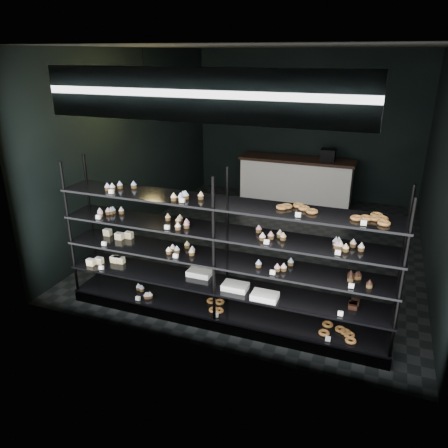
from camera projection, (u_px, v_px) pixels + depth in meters
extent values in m
cube|color=black|center=(268.00, 244.00, 7.60)|extent=(5.00, 6.00, 0.01)
cube|color=black|center=(276.00, 47.00, 6.43)|extent=(5.00, 6.00, 0.01)
cube|color=black|center=(307.00, 126.00, 9.63)|extent=(5.00, 0.01, 3.20)
cube|color=black|center=(196.00, 214.00, 4.40)|extent=(5.00, 0.01, 3.20)
cube|color=black|center=(137.00, 143.00, 7.83)|extent=(0.01, 6.00, 3.20)
cube|color=black|center=(443.00, 167.00, 6.20)|extent=(0.01, 6.00, 3.20)
cube|color=black|center=(221.00, 316.00, 5.43)|extent=(4.00, 0.50, 0.12)
cylinder|color=black|center=(70.00, 233.00, 5.54)|extent=(0.04, 0.04, 1.85)
cylinder|color=black|center=(91.00, 221.00, 5.93)|extent=(0.04, 0.04, 1.85)
cylinder|color=black|center=(214.00, 256.00, 4.90)|extent=(0.04, 0.04, 1.85)
cylinder|color=black|center=(227.00, 242.00, 5.28)|extent=(0.04, 0.04, 1.85)
cylinder|color=black|center=(401.00, 287.00, 4.25)|extent=(0.04, 0.04, 1.85)
cylinder|color=black|center=(401.00, 268.00, 4.64)|extent=(0.04, 0.04, 1.85)
cube|color=black|center=(221.00, 310.00, 5.40)|extent=(4.00, 0.50, 0.03)
cube|color=black|center=(221.00, 285.00, 5.27)|extent=(4.00, 0.50, 0.02)
cube|color=black|center=(221.00, 259.00, 5.14)|extent=(4.00, 0.50, 0.02)
cube|color=black|center=(221.00, 232.00, 5.01)|extent=(4.00, 0.50, 0.02)
cube|color=black|center=(221.00, 203.00, 4.88)|extent=(4.00, 0.50, 0.02)
cube|color=white|center=(112.00, 192.00, 5.14)|extent=(0.06, 0.04, 0.06)
cube|color=white|center=(183.00, 201.00, 4.83)|extent=(0.06, 0.04, 0.06)
cube|color=white|center=(297.00, 215.00, 4.42)|extent=(0.05, 0.04, 0.06)
cube|color=white|center=(367.00, 223.00, 4.20)|extent=(0.06, 0.04, 0.06)
cube|color=white|center=(101.00, 218.00, 5.33)|extent=(0.06, 0.04, 0.06)
cube|color=white|center=(170.00, 228.00, 5.02)|extent=(0.06, 0.04, 0.06)
cube|color=white|center=(264.00, 242.00, 4.65)|extent=(0.05, 0.04, 0.06)
cube|color=white|center=(342.00, 253.00, 4.39)|extent=(0.06, 0.04, 0.06)
cube|color=white|center=(102.00, 243.00, 5.47)|extent=(0.06, 0.04, 0.06)
cube|color=white|center=(176.00, 256.00, 5.13)|extent=(0.06, 0.04, 0.06)
cube|color=white|center=(270.00, 272.00, 4.76)|extent=(0.05, 0.04, 0.06)
cube|color=white|center=(356.00, 287.00, 4.46)|extent=(0.06, 0.04, 0.06)
cube|color=white|center=(100.00, 267.00, 5.62)|extent=(0.06, 0.04, 0.06)
cube|color=white|center=(344.00, 314.00, 4.62)|extent=(0.06, 0.04, 0.06)
cube|color=white|center=(135.00, 298.00, 5.59)|extent=(0.06, 0.04, 0.06)
cube|color=white|center=(216.00, 315.00, 5.22)|extent=(0.05, 0.04, 0.06)
cube|color=white|center=(332.00, 340.00, 4.78)|extent=(0.06, 0.04, 0.06)
cube|color=#0C1C3F|center=(197.00, 95.00, 4.05)|extent=(3.20, 0.04, 0.45)
cube|color=white|center=(196.00, 95.00, 4.03)|extent=(3.30, 0.02, 0.50)
cylinder|color=black|center=(144.00, 69.00, 6.28)|extent=(0.01, 0.01, 0.56)
sphere|color=#F5CB56|center=(146.00, 101.00, 6.45)|extent=(0.35, 0.35, 0.35)
cube|color=silver|center=(296.00, 182.00, 9.63)|extent=(2.39, 0.60, 0.92)
cube|color=black|center=(297.00, 160.00, 9.45)|extent=(2.48, 0.65, 0.06)
cube|color=black|center=(328.00, 155.00, 9.18)|extent=(0.30, 0.30, 0.25)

